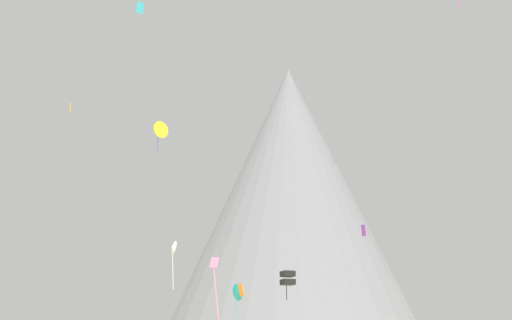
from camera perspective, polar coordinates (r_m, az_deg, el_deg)
rock_massif at (r=124.92m, az=3.49°, el=-4.97°), size 55.46×55.46×57.76m
kite_orange_low at (r=62.81m, az=-1.32°, el=-11.48°), size 0.63×1.03×1.21m
kite_yellow_high at (r=93.02m, az=-8.50°, el=2.66°), size 2.23×1.78×4.76m
kite_teal_low at (r=86.52m, az=-1.71°, el=-11.69°), size 1.70×2.26×4.12m
kite_cyan_high at (r=74.48m, az=-10.26°, el=13.20°), size 0.82×0.76×1.26m
kite_violet_low at (r=63.98m, az=9.56°, el=-6.20°), size 0.32×0.98×1.19m
kite_white_mid at (r=81.17m, az=-7.42°, el=-7.78°), size 1.16×1.85×6.02m
kite_black_low at (r=70.71m, az=2.84°, el=-10.45°), size 1.64×1.65×3.05m
kite_pink_low at (r=49.41m, az=-3.66°, el=-10.30°), size 0.80×0.55×4.88m
kite_gold_high at (r=76.64m, az=-16.25°, el=4.53°), size 0.40×0.70×1.05m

